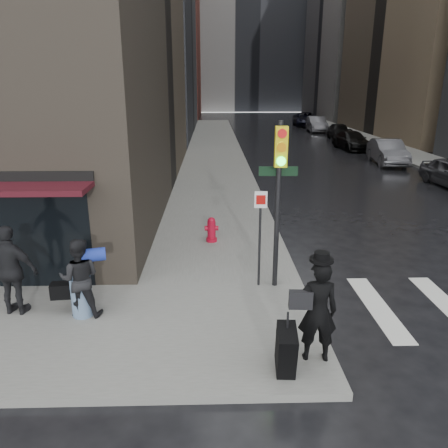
{
  "coord_description": "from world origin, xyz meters",
  "views": [
    {
      "loc": [
        -0.18,
        -7.61,
        4.76
      ],
      "look_at": [
        0.12,
        3.14,
        1.3
      ],
      "focal_mm": 35.0,
      "sensor_mm": 36.0,
      "label": 1
    }
  ],
  "objects_px": {
    "man_greycoat": "(12,271)",
    "fire_hydrant": "(212,231)",
    "traffic_light": "(277,184)",
    "parked_car_3": "(352,140)",
    "man_jeans": "(79,278)",
    "parked_car_6": "(306,119)",
    "parked_car_5": "(317,124)",
    "parked_car_4": "(339,131)",
    "man_overcoat": "(311,317)",
    "parked_car_2": "(388,152)"
  },
  "relations": [
    {
      "from": "parked_car_5",
      "to": "parked_car_6",
      "type": "xyz_separation_m",
      "value": [
        0.17,
        6.37,
        0.0
      ]
    },
    {
      "from": "man_greycoat",
      "to": "parked_car_4",
      "type": "bearing_deg",
      "value": -106.83
    },
    {
      "from": "man_greycoat",
      "to": "parked_car_2",
      "type": "height_order",
      "value": "man_greycoat"
    },
    {
      "from": "fire_hydrant",
      "to": "parked_car_4",
      "type": "bearing_deg",
      "value": 66.89
    },
    {
      "from": "man_overcoat",
      "to": "parked_car_5",
      "type": "height_order",
      "value": "man_overcoat"
    },
    {
      "from": "man_jeans",
      "to": "parked_car_5",
      "type": "relative_size",
      "value": 0.36
    },
    {
      "from": "parked_car_5",
      "to": "parked_car_2",
      "type": "bearing_deg",
      "value": -86.55
    },
    {
      "from": "parked_car_2",
      "to": "parked_car_4",
      "type": "xyz_separation_m",
      "value": [
        0.56,
        12.74,
        -0.04
      ]
    },
    {
      "from": "parked_car_3",
      "to": "parked_car_6",
      "type": "bearing_deg",
      "value": 84.44
    },
    {
      "from": "fire_hydrant",
      "to": "parked_car_4",
      "type": "relative_size",
      "value": 0.18
    },
    {
      "from": "parked_car_3",
      "to": "parked_car_6",
      "type": "height_order",
      "value": "parked_car_6"
    },
    {
      "from": "man_greycoat",
      "to": "traffic_light",
      "type": "distance_m",
      "value": 5.88
    },
    {
      "from": "man_overcoat",
      "to": "man_greycoat",
      "type": "distance_m",
      "value": 6.08
    },
    {
      "from": "man_greycoat",
      "to": "parked_car_6",
      "type": "xyz_separation_m",
      "value": [
        15.16,
        43.89,
        -0.33
      ]
    },
    {
      "from": "man_greycoat",
      "to": "traffic_light",
      "type": "bearing_deg",
      "value": -159.25
    },
    {
      "from": "man_jeans",
      "to": "parked_car_4",
      "type": "height_order",
      "value": "man_jeans"
    },
    {
      "from": "traffic_light",
      "to": "parked_car_2",
      "type": "relative_size",
      "value": 0.85
    },
    {
      "from": "man_overcoat",
      "to": "traffic_light",
      "type": "height_order",
      "value": "traffic_light"
    },
    {
      "from": "traffic_light",
      "to": "parked_car_4",
      "type": "distance_m",
      "value": 31.74
    },
    {
      "from": "traffic_light",
      "to": "parked_car_5",
      "type": "relative_size",
      "value": 0.82
    },
    {
      "from": "man_jeans",
      "to": "parked_car_3",
      "type": "xyz_separation_m",
      "value": [
        13.33,
        24.92,
        -0.33
      ]
    },
    {
      "from": "traffic_light",
      "to": "parked_car_6",
      "type": "distance_m",
      "value": 43.9
    },
    {
      "from": "parked_car_4",
      "to": "man_greycoat",
      "type": "bearing_deg",
      "value": -111.64
    },
    {
      "from": "parked_car_2",
      "to": "parked_car_5",
      "type": "bearing_deg",
      "value": 95.87
    },
    {
      "from": "traffic_light",
      "to": "parked_car_3",
      "type": "relative_size",
      "value": 0.84
    },
    {
      "from": "man_greycoat",
      "to": "parked_car_4",
      "type": "distance_m",
      "value": 34.82
    },
    {
      "from": "man_jeans",
      "to": "man_overcoat",
      "type": "bearing_deg",
      "value": 153.42
    },
    {
      "from": "parked_car_5",
      "to": "parked_car_6",
      "type": "height_order",
      "value": "parked_car_6"
    },
    {
      "from": "man_jeans",
      "to": "parked_car_6",
      "type": "relative_size",
      "value": 0.3
    },
    {
      "from": "fire_hydrant",
      "to": "parked_car_5",
      "type": "bearing_deg",
      "value": 71.86
    },
    {
      "from": "fire_hydrant",
      "to": "parked_car_3",
      "type": "height_order",
      "value": "parked_car_3"
    },
    {
      "from": "fire_hydrant",
      "to": "parked_car_6",
      "type": "distance_m",
      "value": 41.12
    },
    {
      "from": "parked_car_2",
      "to": "man_overcoat",
      "type": "bearing_deg",
      "value": -108.62
    },
    {
      "from": "parked_car_3",
      "to": "parked_car_4",
      "type": "distance_m",
      "value": 6.42
    },
    {
      "from": "parked_car_6",
      "to": "fire_hydrant",
      "type": "bearing_deg",
      "value": -101.17
    },
    {
      "from": "man_overcoat",
      "to": "parked_car_6",
      "type": "bearing_deg",
      "value": -97.78
    },
    {
      "from": "parked_car_2",
      "to": "parked_car_6",
      "type": "height_order",
      "value": "parked_car_6"
    },
    {
      "from": "man_overcoat",
      "to": "man_jeans",
      "type": "height_order",
      "value": "man_overcoat"
    },
    {
      "from": "traffic_light",
      "to": "fire_hydrant",
      "type": "height_order",
      "value": "traffic_light"
    },
    {
      "from": "parked_car_4",
      "to": "man_jeans",
      "type": "bearing_deg",
      "value": -109.44
    },
    {
      "from": "parked_car_3",
      "to": "man_greycoat",
      "type": "bearing_deg",
      "value": -125.03
    },
    {
      "from": "parked_car_6",
      "to": "parked_car_2",
      "type": "bearing_deg",
      "value": -85.91
    },
    {
      "from": "man_overcoat",
      "to": "parked_car_2",
      "type": "xyz_separation_m",
      "value": [
        9.22,
        20.27,
        -0.26
      ]
    },
    {
      "from": "man_greycoat",
      "to": "fire_hydrant",
      "type": "height_order",
      "value": "man_greycoat"
    },
    {
      "from": "traffic_light",
      "to": "parked_car_5",
      "type": "xyz_separation_m",
      "value": [
        9.41,
        36.43,
        -1.86
      ]
    },
    {
      "from": "parked_car_2",
      "to": "parked_car_6",
      "type": "bearing_deg",
      "value": 95.48
    },
    {
      "from": "man_jeans",
      "to": "parked_car_3",
      "type": "bearing_deg",
      "value": -123.21
    },
    {
      "from": "man_jeans",
      "to": "traffic_light",
      "type": "xyz_separation_m",
      "value": [
        4.17,
        1.22,
        1.65
      ]
    },
    {
      "from": "man_overcoat",
      "to": "parked_car_4",
      "type": "xyz_separation_m",
      "value": [
        9.78,
        33.01,
        -0.3
      ]
    },
    {
      "from": "parked_car_6",
      "to": "man_overcoat",
      "type": "bearing_deg",
      "value": -97.14
    }
  ]
}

